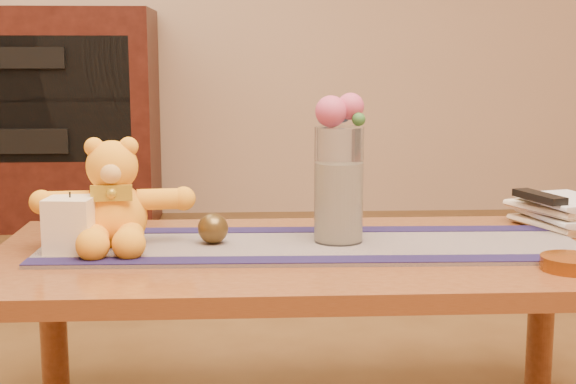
{
  "coord_description": "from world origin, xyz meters",
  "views": [
    {
      "loc": [
        -0.15,
        -1.76,
        0.88
      ],
      "look_at": [
        -0.05,
        0.0,
        0.58
      ],
      "focal_mm": 51.08,
      "sensor_mm": 36.0,
      "label": 1
    }
  ],
  "objects": [
    {
      "name": "teddy_bear",
      "position": [
        -0.44,
        0.04,
        0.57
      ],
      "size": [
        0.36,
        0.3,
        0.23
      ],
      "primitive_type": null,
      "rotation": [
        0.0,
        0.0,
        0.09
      ],
      "color": "#FFA320",
      "rests_on": "persian_runner"
    },
    {
      "name": "pillar_candle",
      "position": [
        -0.52,
        -0.02,
        0.52
      ],
      "size": [
        0.11,
        0.11,
        0.12
      ],
      "primitive_type": "cube",
      "rotation": [
        0.0,
        0.0,
        -0.11
      ],
      "color": "#FDE5BA",
      "rests_on": "persian_runner"
    },
    {
      "name": "tv_remote",
      "position": [
        0.57,
        0.16,
        0.54
      ],
      "size": [
        0.09,
        0.17,
        0.02
      ],
      "primitive_type": "cube",
      "rotation": [
        0.0,
        0.0,
        0.3
      ],
      "color": "black",
      "rests_on": "book_top"
    },
    {
      "name": "persian_runner",
      "position": [
        0.01,
        0.02,
        0.45
      ],
      "size": [
        1.21,
        0.38,
        0.01
      ],
      "primitive_type": "cube",
      "rotation": [
        0.0,
        0.0,
        -0.03
      ],
      "color": "#181844",
      "rests_on": "coffee_table_top"
    },
    {
      "name": "amber_dish",
      "position": [
        0.51,
        -0.2,
        0.46
      ],
      "size": [
        0.16,
        0.16,
        0.03
      ],
      "primitive_type": "cylinder",
      "rotation": [
        0.0,
        0.0,
        -0.43
      ],
      "color": "#BF5914",
      "rests_on": "coffee_table_top"
    },
    {
      "name": "glass_vase",
      "position": [
        0.07,
        0.04,
        0.59
      ],
      "size": [
        0.11,
        0.11,
        0.26
      ],
      "primitive_type": "cylinder",
      "color": "silver",
      "rests_on": "persian_runner"
    },
    {
      "name": "table_leg_br",
      "position": [
        0.64,
        0.29,
        0.21
      ],
      "size": [
        0.07,
        0.07,
        0.41
      ],
      "primitive_type": "cylinder",
      "color": "brown",
      "rests_on": "floor"
    },
    {
      "name": "blue_flower_back",
      "position": [
        0.08,
        0.08,
        0.75
      ],
      "size": [
        0.04,
        0.04,
        0.04
      ],
      "primitive_type": "sphere",
      "color": "#455E96",
      "rests_on": "glass_vase"
    },
    {
      "name": "book_lower",
      "position": [
        0.57,
        0.17,
        0.48
      ],
      "size": [
        0.21,
        0.25,
        0.02
      ],
      "primitive_type": "imported",
      "rotation": [
        0.0,
        0.0,
        0.21
      ],
      "color": "#F5DFBD",
      "rests_on": "book_bottom"
    },
    {
      "name": "bronze_ball",
      "position": [
        -0.22,
        0.04,
        0.49
      ],
      "size": [
        0.09,
        0.09,
        0.07
      ],
      "primitive_type": "sphere",
      "rotation": [
        0.0,
        0.0,
        -0.39
      ],
      "color": "#4F3A1A",
      "rests_on": "persian_runner"
    },
    {
      "name": "runner_border_far",
      "position": [
        0.01,
        0.17,
        0.46
      ],
      "size": [
        1.2,
        0.09,
        0.0
      ],
      "primitive_type": "cube",
      "rotation": [
        0.0,
        0.0,
        -0.03
      ],
      "color": "#1A143C",
      "rests_on": "persian_runner"
    },
    {
      "name": "table_leg_bl",
      "position": [
        -0.64,
        0.29,
        0.21
      ],
      "size": [
        0.07,
        0.07,
        0.41
      ],
      "primitive_type": "cylinder",
      "color": "brown",
      "rests_on": "floor"
    },
    {
      "name": "candle_wick",
      "position": [
        -0.52,
        -0.02,
        0.58
      ],
      "size": [
        0.0,
        0.0,
        0.01
      ],
      "primitive_type": "cylinder",
      "rotation": [
        0.0,
        0.0,
        -0.11
      ],
      "color": "black",
      "rests_on": "pillar_candle"
    },
    {
      "name": "cabinet_cavity",
      "position": [
        -1.2,
        2.25,
        0.66
      ],
      "size": [
        1.02,
        0.03,
        0.61
      ],
      "primitive_type": "cube",
      "color": "black",
      "rests_on": "media_cabinet"
    },
    {
      "name": "media_cabinet",
      "position": [
        -1.2,
        2.48,
        0.55
      ],
      "size": [
        1.2,
        0.5,
        1.1
      ],
      "primitive_type": "cube",
      "color": "black",
      "rests_on": "floor"
    },
    {
      "name": "stereo_upper",
      "position": [
        -1.2,
        2.35,
        0.86
      ],
      "size": [
        0.42,
        0.28,
        0.1
      ],
      "primitive_type": "cube",
      "color": "black",
      "rests_on": "media_cabinet"
    },
    {
      "name": "leaf_sprig",
      "position": [
        0.11,
        0.02,
        0.74
      ],
      "size": [
        0.03,
        0.03,
        0.03
      ],
      "primitive_type": "sphere",
      "color": "#33662D",
      "rests_on": "glass_vase"
    },
    {
      "name": "stereo_lower",
      "position": [
        -1.2,
        2.35,
        0.46
      ],
      "size": [
        0.42,
        0.28,
        0.12
      ],
      "primitive_type": "cube",
      "color": "black",
      "rests_on": "media_cabinet"
    },
    {
      "name": "rose_right",
      "position": [
        0.09,
        0.05,
        0.76
      ],
      "size": [
        0.06,
        0.06,
        0.06
      ],
      "primitive_type": "sphere",
      "color": "#C44569",
      "rests_on": "glass_vase"
    },
    {
      "name": "book_upper",
      "position": [
        0.56,
        0.17,
        0.5
      ],
      "size": [
        0.24,
        0.27,
        0.02
      ],
      "primitive_type": "imported",
      "rotation": [
        0.0,
        0.0,
        0.4
      ],
      "color": "#F5DFBD",
      "rests_on": "book_lower"
    },
    {
      "name": "cabinet_shelf",
      "position": [
        -1.2,
        2.33,
        0.66
      ],
      "size": [
        1.02,
        0.2,
        0.02
      ],
      "primitive_type": "cube",
      "color": "black",
      "rests_on": "media_cabinet"
    },
    {
      "name": "potpourri_fill",
      "position": [
        0.07,
        0.04,
        0.55
      ],
      "size": [
        0.09,
        0.09,
        0.18
      ],
      "primitive_type": "cylinder",
      "color": "beige",
      "rests_on": "glass_vase"
    },
    {
      "name": "rose_left",
      "position": [
        0.05,
        0.03,
        0.75
      ],
      "size": [
        0.07,
        0.07,
        0.07
      ],
      "primitive_type": "sphere",
      "color": "#C44569",
      "rests_on": "glass_vase"
    },
    {
      "name": "book_bottom",
      "position": [
        0.57,
        0.17,
        0.46
      ],
      "size": [
        0.23,
        0.27,
        0.02
      ],
      "primitive_type": "imported",
      "rotation": [
        0.0,
        0.0,
        0.35
      ],
      "color": "#F5DFBD",
      "rests_on": "coffee_table_top"
    },
    {
      "name": "coffee_table_top",
      "position": [
        0.0,
        0.0,
        0.43
      ],
      "size": [
        1.4,
        0.7,
        0.04
      ],
      "primitive_type": "cube",
      "color": "brown",
      "rests_on": "floor"
    },
    {
      "name": "book_top",
      "position": [
        0.57,
        0.17,
        0.52
      ],
      "size": [
        0.21,
        0.26,
        0.02
      ],
      "primitive_type": "imported",
      "rotation": [
        0.0,
        0.0,
        0.25
      ],
      "color": "#F5DFBD",
      "rests_on": "book_upper"
    },
    {
      "name": "runner_border_near",
      "position": [
        0.0,
        -0.12,
        0.46
      ],
      "size": [
        1.2,
        0.09,
        0.0
      ],
      "primitive_type": "cube",
      "rotation": [
        0.0,
        0.0,
        -0.03
      ],
      "color": "#1A143C",
      "rests_on": "persian_runner"
    },
    {
      "name": "blue_flower_side",
      "position": [
        0.04,
        0.06,
        0.74
      ],
      "size": [
        0.04,
        0.04,
        0.04
      ],
      "primitive_type": "sphere",
      "color": "#455E96",
      "rests_on": "glass_vase"
    }
  ]
}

